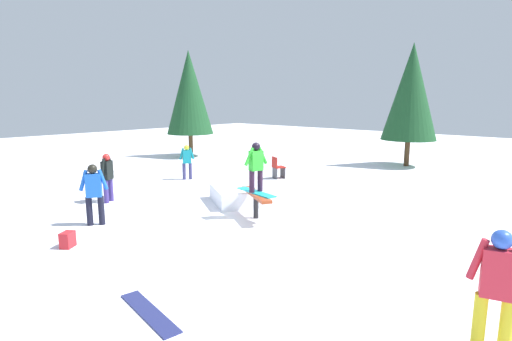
% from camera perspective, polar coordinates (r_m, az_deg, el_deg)
% --- Properties ---
extents(ground_plane, '(60.00, 60.00, 0.00)m').
position_cam_1_polar(ground_plane, '(10.76, -0.00, -6.80)').
color(ground_plane, white).
extents(rail_feature, '(1.70, 1.17, 0.69)m').
position_cam_1_polar(rail_feature, '(10.61, -0.00, -3.83)').
color(rail_feature, black).
rests_on(rail_feature, ground).
extents(snow_kicker_ramp, '(2.31, 2.21, 0.48)m').
position_cam_1_polar(snow_kicker_ramp, '(12.28, -2.42, -3.49)').
color(snow_kicker_ramp, white).
rests_on(snow_kicker_ramp, ground).
extents(main_rider_on_rail, '(1.45, 0.73, 1.34)m').
position_cam_1_polar(main_rider_on_rail, '(10.44, -0.00, 0.34)').
color(main_rider_on_rail, '#1BB4C5').
rests_on(main_rider_on_rail, rail_feature).
extents(bystander_blue, '(0.47, 0.62, 1.55)m').
position_cam_1_polar(bystander_blue, '(10.76, -22.14, -2.77)').
color(bystander_blue, black).
rests_on(bystander_blue, ground).
extents(bystander_teal, '(0.38, 0.54, 1.37)m').
position_cam_1_polar(bystander_teal, '(15.92, -9.84, 1.46)').
color(bystander_teal, navy).
rests_on(bystander_teal, ground).
extents(bystander_red, '(0.69, 0.32, 1.62)m').
position_cam_1_polar(bystander_red, '(5.82, 31.16, -13.95)').
color(bystander_red, yellow).
rests_on(bystander_red, ground).
extents(bystander_black, '(0.42, 0.62, 1.51)m').
position_cam_1_polar(bystander_black, '(13.04, -20.47, -0.62)').
color(bystander_black, navy).
rests_on(bystander_black, ground).
extents(loose_snowboard_navy, '(1.55, 0.52, 0.02)m').
position_cam_1_polar(loose_snowboard_navy, '(6.49, -15.00, -19.02)').
color(loose_snowboard_navy, navy).
rests_on(loose_snowboard_navy, ground).
extents(folding_chair, '(0.58, 0.58, 0.88)m').
position_cam_1_polar(folding_chair, '(15.95, 3.12, 0.33)').
color(folding_chair, '#3F3F44').
rests_on(folding_chair, ground).
extents(backpack_on_snow, '(0.35, 0.37, 0.34)m').
position_cam_1_polar(backpack_on_snow, '(9.57, -25.32, -8.93)').
color(backpack_on_snow, red).
rests_on(backpack_on_snow, ground).
extents(pine_tree_near, '(2.50, 2.50, 5.68)m').
position_cam_1_polar(pine_tree_near, '(20.06, 21.27, 10.40)').
color(pine_tree_near, '#4C331E').
rests_on(pine_tree_near, ground).
extents(pine_tree_far, '(2.52, 2.52, 5.72)m').
position_cam_1_polar(pine_tree_far, '(22.23, -9.51, 10.93)').
color(pine_tree_far, '#4C331E').
rests_on(pine_tree_far, ground).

